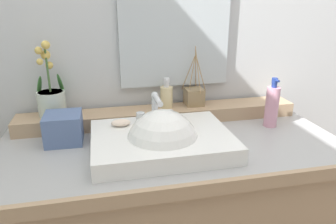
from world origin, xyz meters
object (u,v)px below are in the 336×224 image
Objects in this scene: reed_diffuser at (194,96)px; tissue_box at (64,128)px; sink_basin at (162,143)px; potted_plant at (51,97)px; lotion_bottle at (272,106)px; soap_dispenser at (166,96)px; soap_bar at (121,123)px.

reed_diffuser reaches higher than tissue_box.
tissue_box is (-0.34, 0.14, 0.03)m from sink_basin.
potted_plant is 0.17m from tissue_box.
tissue_box is (-0.81, 0.02, -0.03)m from lotion_bottle.
soap_dispenser is at bearing 158.46° from lotion_bottle.
tissue_box is at bearing 178.32° from lotion_bottle.
sink_basin reaches higher than soap_bar.
soap_bar is 0.28× the size of reed_diffuser.
soap_bar is at bearing -9.71° from tissue_box.
sink_basin is at bearing -39.71° from soap_bar.
reed_diffuser is at bearing 0.33° from potted_plant.
soap_dispenser is at bearing 18.15° from tissue_box.
sink_basin is 1.89× the size of reed_diffuser.
soap_dispenser reaches higher than tissue_box.
lotion_bottle is at bearing -21.54° from soap_dispenser.
sink_basin is 0.49m from potted_plant.
potted_plant reaches higher than soap_dispenser.
tissue_box is at bearing -161.85° from soap_dispenser.
soap_dispenser is (0.08, 0.28, 0.08)m from sink_basin.
soap_dispenser is 0.13m from reed_diffuser.
reed_diffuser is 0.56m from tissue_box.
potted_plant reaches higher than soap_bar.
soap_dispenser is at bearing 74.78° from sink_basin.
reed_diffuser is at bearing 15.12° from tissue_box.
potted_plant is at bearing 169.17° from lotion_bottle.
lotion_bottle is (0.48, 0.12, 0.06)m from sink_basin.
soap_dispenser is 0.63× the size of lotion_bottle.
tissue_box is (-0.20, 0.03, -0.02)m from soap_bar.
sink_basin is at bearing -105.22° from soap_dispenser.
tissue_box is (-0.41, -0.13, -0.05)m from soap_dispenser.
soap_dispenser is 0.51× the size of reed_diffuser.
lotion_bottle is at bearing 14.12° from sink_basin.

